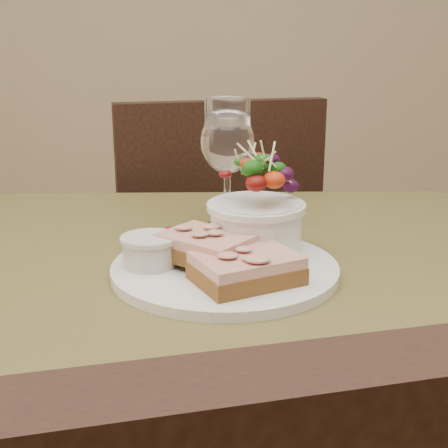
{
  "coord_description": "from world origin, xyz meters",
  "views": [
    {
      "loc": [
        -0.02,
        -0.69,
        1.02
      ],
      "look_at": [
        -0.0,
        0.01,
        0.81
      ],
      "focal_mm": 50.0,
      "sensor_mm": 36.0,
      "label": 1
    }
  ],
  "objects_px": {
    "sandwich_front": "(246,268)",
    "dinner_plate": "(225,269)",
    "chair_far": "(205,343)",
    "sandwich_back": "(206,247)",
    "ramekin": "(150,249)",
    "salad_bowl": "(256,204)",
    "wine_glass": "(227,145)",
    "cafe_table": "(227,350)"
  },
  "relations": [
    {
      "from": "wine_glass",
      "to": "sandwich_front",
      "type": "bearing_deg",
      "value": -86.39
    },
    {
      "from": "ramekin",
      "to": "chair_far",
      "type": "bearing_deg",
      "value": 85.37
    },
    {
      "from": "chair_far",
      "to": "ramekin",
      "type": "xyz_separation_m",
      "value": [
        -0.06,
        -0.7,
        0.49
      ]
    },
    {
      "from": "sandwich_front",
      "to": "sandwich_back",
      "type": "distance_m",
      "value": 0.07
    },
    {
      "from": "sandwich_back",
      "to": "ramekin",
      "type": "distance_m",
      "value": 0.07
    },
    {
      "from": "dinner_plate",
      "to": "ramekin",
      "type": "bearing_deg",
      "value": -178.99
    },
    {
      "from": "sandwich_front",
      "to": "wine_glass",
      "type": "height_order",
      "value": "wine_glass"
    },
    {
      "from": "dinner_plate",
      "to": "cafe_table",
      "type": "bearing_deg",
      "value": -17.14
    },
    {
      "from": "cafe_table",
      "to": "wine_glass",
      "type": "xyz_separation_m",
      "value": [
        0.0,
        0.18,
        0.22
      ]
    },
    {
      "from": "chair_far",
      "to": "sandwich_back",
      "type": "height_order",
      "value": "chair_far"
    },
    {
      "from": "chair_far",
      "to": "dinner_plate",
      "type": "height_order",
      "value": "chair_far"
    },
    {
      "from": "sandwich_front",
      "to": "dinner_plate",
      "type": "bearing_deg",
      "value": 86.48
    },
    {
      "from": "dinner_plate",
      "to": "salad_bowl",
      "type": "relative_size",
      "value": 2.11
    },
    {
      "from": "sandwich_back",
      "to": "salad_bowl",
      "type": "height_order",
      "value": "salad_bowl"
    },
    {
      "from": "wine_glass",
      "to": "ramekin",
      "type": "bearing_deg",
      "value": -118.06
    },
    {
      "from": "dinner_plate",
      "to": "sandwich_front",
      "type": "distance_m",
      "value": 0.06
    },
    {
      "from": "wine_glass",
      "to": "cafe_table",
      "type": "bearing_deg",
      "value": -91.59
    },
    {
      "from": "cafe_table",
      "to": "salad_bowl",
      "type": "relative_size",
      "value": 6.3
    },
    {
      "from": "chair_far",
      "to": "ramekin",
      "type": "relative_size",
      "value": 14.26
    },
    {
      "from": "wine_glass",
      "to": "dinner_plate",
      "type": "bearing_deg",
      "value": -92.48
    },
    {
      "from": "sandwich_back",
      "to": "salad_bowl",
      "type": "relative_size",
      "value": 1.0
    },
    {
      "from": "salad_bowl",
      "to": "wine_glass",
      "type": "distance_m",
      "value": 0.14
    },
    {
      "from": "sandwich_back",
      "to": "wine_glass",
      "type": "xyz_separation_m",
      "value": [
        0.03,
        0.18,
        0.09
      ]
    },
    {
      "from": "sandwich_front",
      "to": "sandwich_back",
      "type": "bearing_deg",
      "value": 104.57
    },
    {
      "from": "ramekin",
      "to": "salad_bowl",
      "type": "distance_m",
      "value": 0.14
    },
    {
      "from": "sandwich_front",
      "to": "ramekin",
      "type": "distance_m",
      "value": 0.12
    },
    {
      "from": "cafe_table",
      "to": "dinner_plate",
      "type": "relative_size",
      "value": 2.98
    },
    {
      "from": "sandwich_back",
      "to": "wine_glass",
      "type": "bearing_deg",
      "value": 119.78
    },
    {
      "from": "chair_far",
      "to": "sandwich_back",
      "type": "xyz_separation_m",
      "value": [
        0.01,
        -0.7,
        0.49
      ]
    },
    {
      "from": "cafe_table",
      "to": "ramekin",
      "type": "relative_size",
      "value": 12.67
    },
    {
      "from": "cafe_table",
      "to": "dinner_plate",
      "type": "distance_m",
      "value": 0.11
    },
    {
      "from": "sandwich_back",
      "to": "ramekin",
      "type": "relative_size",
      "value": 2.01
    },
    {
      "from": "cafe_table",
      "to": "sandwich_front",
      "type": "height_order",
      "value": "sandwich_front"
    },
    {
      "from": "cafe_table",
      "to": "sandwich_back",
      "type": "bearing_deg",
      "value": -176.64
    },
    {
      "from": "ramekin",
      "to": "salad_bowl",
      "type": "xyz_separation_m",
      "value": [
        0.13,
        0.05,
        0.04
      ]
    },
    {
      "from": "ramekin",
      "to": "dinner_plate",
      "type": "bearing_deg",
      "value": 1.01
    },
    {
      "from": "ramekin",
      "to": "salad_bowl",
      "type": "relative_size",
      "value": 0.5
    },
    {
      "from": "cafe_table",
      "to": "salad_bowl",
      "type": "bearing_deg",
      "value": 55.15
    },
    {
      "from": "chair_far",
      "to": "ramekin",
      "type": "height_order",
      "value": "chair_far"
    },
    {
      "from": "cafe_table",
      "to": "ramekin",
      "type": "distance_m",
      "value": 0.16
    },
    {
      "from": "chair_far",
      "to": "sandwich_front",
      "type": "xyz_separation_m",
      "value": [
        0.05,
        -0.75,
        0.48
      ]
    },
    {
      "from": "sandwich_front",
      "to": "chair_far",
      "type": "bearing_deg",
      "value": 68.27
    }
  ]
}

